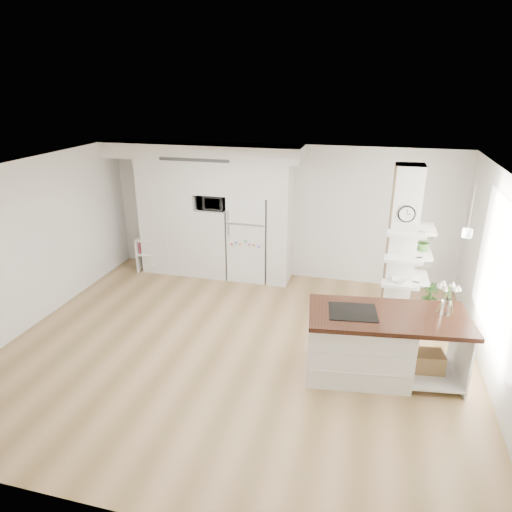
{
  "coord_description": "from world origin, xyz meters",
  "views": [
    {
      "loc": [
        1.78,
        -5.73,
        3.82
      ],
      "look_at": [
        0.07,
        0.9,
        1.19
      ],
      "focal_mm": 32.0,
      "sensor_mm": 36.0,
      "label": 1
    }
  ],
  "objects_px": {
    "kitchen_island": "(367,343)",
    "floor_plant_a": "(417,332)",
    "refrigerator": "(250,237)",
    "bookshelf": "(154,257)"
  },
  "relations": [
    {
      "from": "kitchen_island",
      "to": "bookshelf",
      "type": "relative_size",
      "value": 3.06
    },
    {
      "from": "floor_plant_a",
      "to": "refrigerator",
      "type": "bearing_deg",
      "value": 149.04
    },
    {
      "from": "bookshelf",
      "to": "floor_plant_a",
      "type": "xyz_separation_m",
      "value": [
        5.26,
        -1.72,
        -0.09
      ]
    },
    {
      "from": "kitchen_island",
      "to": "bookshelf",
      "type": "xyz_separation_m",
      "value": [
        -4.51,
        2.66,
        -0.18
      ]
    },
    {
      "from": "kitchen_island",
      "to": "floor_plant_a",
      "type": "xyz_separation_m",
      "value": [
        0.74,
        0.94,
        -0.26
      ]
    },
    {
      "from": "floor_plant_a",
      "to": "kitchen_island",
      "type": "bearing_deg",
      "value": -128.47
    },
    {
      "from": "kitchen_island",
      "to": "floor_plant_a",
      "type": "bearing_deg",
      "value": 44.22
    },
    {
      "from": "bookshelf",
      "to": "floor_plant_a",
      "type": "bearing_deg",
      "value": -28.49
    },
    {
      "from": "bookshelf",
      "to": "kitchen_island",
      "type": "bearing_deg",
      "value": -40.85
    },
    {
      "from": "kitchen_island",
      "to": "bookshelf",
      "type": "height_order",
      "value": "kitchen_island"
    }
  ]
}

